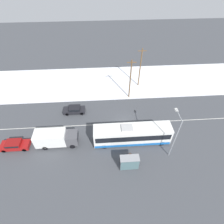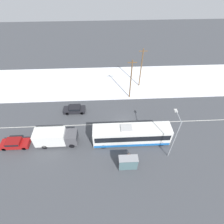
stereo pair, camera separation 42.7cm
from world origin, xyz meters
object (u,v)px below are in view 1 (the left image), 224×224
object	(u,v)px
box_truck	(56,138)
utility_pole_snowlot	(140,68)
pedestrian_at_stop	(130,156)
bus_shelter	(130,162)
city_bus	(132,134)
streetlamp	(175,133)
parked_car_near_truck	(15,145)
utility_pole_roadside	(130,79)
sedan_car	(74,110)

from	to	relation	value
box_truck	utility_pole_snowlot	bearing A→B (deg)	43.66
pedestrian_at_stop	bus_shelter	world-z (taller)	bus_shelter
city_bus	streetlamp	bearing A→B (deg)	-25.79
pedestrian_at_stop	streetlamp	bearing A→B (deg)	7.38
parked_car_near_truck	utility_pole_snowlot	distance (m)	28.23
utility_pole_roadside	utility_pole_snowlot	world-z (taller)	utility_pole_snowlot
box_truck	parked_car_near_truck	size ratio (longest dim) A/B	1.51
utility_pole_snowlot	box_truck	bearing A→B (deg)	-136.34
pedestrian_at_stop	utility_pole_snowlot	bearing A→B (deg)	76.23
sedan_car	bus_shelter	world-z (taller)	bus_shelter
utility_pole_snowlot	pedestrian_at_stop	bearing A→B (deg)	-103.77
bus_shelter	utility_pole_roadside	xyz separation A→B (m)	(2.25, 16.64, 2.90)
box_truck	sedan_car	bearing A→B (deg)	73.02
pedestrian_at_stop	streetlamp	distance (m)	7.49
city_bus	streetlamp	distance (m)	6.91
sedan_car	utility_pole_snowlot	size ratio (longest dim) A/B	0.46
parked_car_near_truck	utility_pole_roadside	distance (m)	23.71
parked_car_near_truck	sedan_car	bearing A→B (deg)	40.80
box_truck	city_bus	bearing A→B (deg)	-1.15
bus_shelter	utility_pole_snowlot	xyz separation A→B (m)	(5.01, 20.78, 3.01)
sedan_car	streetlamp	xyz separation A→B (m)	(15.65, -10.30, 4.23)
utility_pole_roadside	sedan_car	bearing A→B (deg)	-160.34
city_bus	utility_pole_snowlot	xyz separation A→B (m)	(3.92, 15.84, 2.94)
city_bus	parked_car_near_truck	size ratio (longest dim) A/B	2.77
parked_car_near_truck	streetlamp	size ratio (longest dim) A/B	0.56
parked_car_near_truck	pedestrian_at_stop	size ratio (longest dim) A/B	2.65
city_bus	utility_pole_roadside	size ratio (longest dim) A/B	1.42
box_truck	bus_shelter	distance (m)	12.46
city_bus	box_truck	distance (m)	12.42
box_truck	utility_pole_snowlot	size ratio (longest dim) A/B	0.76
utility_pole_roadside	bus_shelter	bearing A→B (deg)	-97.71
bus_shelter	streetlamp	size ratio (longest dim) A/B	0.35
city_bus	parked_car_near_truck	distance (m)	19.10
sedan_car	utility_pole_roadside	size ratio (longest dim) A/B	0.47
pedestrian_at_stop	city_bus	bearing A→B (deg)	76.80
bus_shelter	utility_pole_snowlot	distance (m)	21.59
sedan_car	bus_shelter	size ratio (longest dim) A/B	1.50
streetlamp	utility_pole_roadside	distance (m)	14.99
city_bus	box_truck	world-z (taller)	city_bus
pedestrian_at_stop	utility_pole_snowlot	size ratio (longest dim) A/B	0.19
city_bus	utility_pole_snowlot	distance (m)	16.58
sedan_car	streetlamp	world-z (taller)	streetlamp
box_truck	utility_pole_roadside	world-z (taller)	utility_pole_roadside
box_truck	parked_car_near_truck	world-z (taller)	box_truck
streetlamp	parked_car_near_truck	bearing A→B (deg)	173.95
city_bus	utility_pole_roadside	distance (m)	12.09
city_bus	utility_pole_roadside	xyz separation A→B (m)	(1.16, 11.70, 2.83)
city_bus	streetlamp	world-z (taller)	streetlamp
box_truck	pedestrian_at_stop	distance (m)	12.20
pedestrian_at_stop	streetlamp	xyz separation A→B (m)	(6.30, 0.82, 3.95)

